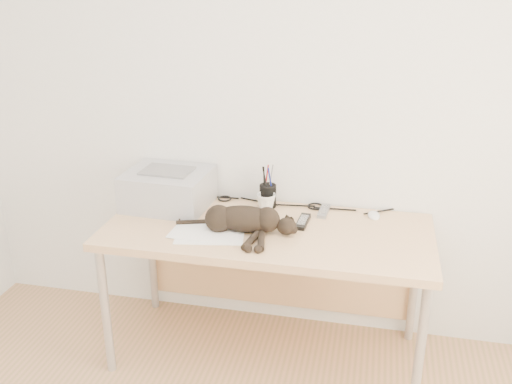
% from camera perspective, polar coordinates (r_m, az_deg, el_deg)
% --- Properties ---
extents(wall_back, '(3.50, 0.00, 3.50)m').
position_cam_1_polar(wall_back, '(2.95, 2.59, 9.22)').
color(wall_back, white).
rests_on(wall_back, floor).
extents(desk, '(1.60, 0.70, 0.74)m').
position_cam_1_polar(desk, '(2.93, 1.43, -5.29)').
color(desk, '#E1BC83').
rests_on(desk, floor).
extents(printer, '(0.45, 0.39, 0.20)m').
position_cam_1_polar(printer, '(3.05, -8.78, 0.37)').
color(printer, '#A5A5AA').
rests_on(printer, desk).
extents(papers, '(0.37, 0.28, 0.01)m').
position_cam_1_polar(papers, '(2.75, -4.83, -4.06)').
color(papers, white).
rests_on(papers, desk).
extents(cat, '(0.61, 0.28, 0.14)m').
position_cam_1_polar(cat, '(2.74, -1.52, -2.85)').
color(cat, black).
rests_on(cat, desk).
extents(mug, '(0.13, 0.13, 0.09)m').
position_cam_1_polar(mug, '(2.97, 1.01, -1.04)').
color(mug, white).
rests_on(mug, desk).
extents(pen_cup, '(0.09, 0.09, 0.23)m').
position_cam_1_polar(pen_cup, '(3.02, 1.19, -0.34)').
color(pen_cup, black).
rests_on(pen_cup, desk).
extents(remote_grey, '(0.06, 0.17, 0.02)m').
position_cam_1_polar(remote_grey, '(2.98, 6.80, -1.91)').
color(remote_grey, slate).
rests_on(remote_grey, desk).
extents(remote_black, '(0.06, 0.18, 0.02)m').
position_cam_1_polar(remote_black, '(2.85, 4.71, -2.97)').
color(remote_black, black).
rests_on(remote_black, desk).
extents(mouse, '(0.08, 0.11, 0.03)m').
position_cam_1_polar(mouse, '(2.98, 11.72, -2.11)').
color(mouse, white).
rests_on(mouse, desk).
extents(cable_tangle, '(1.36, 0.09, 0.01)m').
position_cam_1_polar(cable_tangle, '(3.07, 2.26, -1.12)').
color(cable_tangle, black).
rests_on(cable_tangle, desk).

